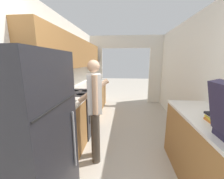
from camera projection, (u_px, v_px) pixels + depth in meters
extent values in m
cube|color=silver|center=(48.00, 81.00, 2.44)|extent=(0.06, 7.13, 2.50)
cube|color=#9E6B38|center=(77.00, 53.00, 3.31)|extent=(0.32, 3.59, 0.65)
cube|color=silver|center=(212.00, 83.00, 2.19)|extent=(0.06, 7.13, 2.50)
cube|color=silver|center=(94.00, 76.00, 5.39)|extent=(0.65, 0.06, 2.05)
cube|color=silver|center=(158.00, 76.00, 5.17)|extent=(0.65, 0.06, 2.05)
cube|color=silver|center=(126.00, 42.00, 5.02)|extent=(3.08, 0.06, 0.45)
cube|color=#9E6B38|center=(62.00, 132.00, 2.26)|extent=(0.60, 0.89, 0.89)
cube|color=silver|center=(59.00, 105.00, 2.16)|extent=(0.62, 0.90, 0.03)
cube|color=#9E6B38|center=(92.00, 97.00, 4.39)|extent=(0.60, 1.92, 0.89)
cube|color=silver|center=(92.00, 83.00, 4.30)|extent=(0.62, 1.94, 0.03)
cube|color=#9EA3A8|center=(60.00, 104.00, 2.17)|extent=(0.42, 0.44, 0.00)
cube|color=#9E6B38|center=(214.00, 162.00, 1.60)|extent=(0.60, 1.74, 0.89)
cube|color=silver|center=(221.00, 125.00, 1.50)|extent=(0.62, 1.77, 0.03)
cube|color=black|center=(26.00, 140.00, 1.33)|extent=(0.74, 0.79, 1.70)
cube|color=black|center=(59.00, 104.00, 1.22)|extent=(0.01, 0.76, 0.01)
cylinder|color=#99999E|center=(74.00, 140.00, 1.57)|extent=(0.02, 0.02, 0.68)
cube|color=black|center=(79.00, 112.00, 3.07)|extent=(0.62, 0.78, 0.93)
cube|color=black|center=(93.00, 113.00, 3.04)|extent=(0.01, 0.53, 0.28)
cylinder|color=#B7B7BC|center=(93.00, 103.00, 2.99)|extent=(0.02, 0.62, 0.02)
cube|color=black|center=(65.00, 89.00, 2.99)|extent=(0.04, 0.78, 0.14)
cylinder|color=#232328|center=(81.00, 94.00, 2.80)|extent=(0.16, 0.16, 0.01)
cylinder|color=#232328|center=(86.00, 91.00, 3.13)|extent=(0.16, 0.16, 0.01)
cylinder|color=#232328|center=(69.00, 94.00, 2.82)|extent=(0.16, 0.16, 0.01)
cylinder|color=#232328|center=(75.00, 91.00, 3.15)|extent=(0.16, 0.16, 0.01)
cylinder|color=#4C4238|center=(96.00, 139.00, 2.15)|extent=(0.16, 0.16, 0.81)
cylinder|color=#4C4238|center=(95.00, 133.00, 2.31)|extent=(0.16, 0.16, 0.81)
cube|color=white|center=(94.00, 94.00, 2.08)|extent=(0.26, 0.26, 0.60)
cylinder|color=#DBAD89|center=(95.00, 95.00, 1.94)|extent=(0.10, 0.10, 0.57)
cylinder|color=#DBAD89|center=(93.00, 91.00, 2.22)|extent=(0.52, 0.23, 0.39)
sphere|color=#DBAD89|center=(93.00, 66.00, 2.00)|extent=(0.18, 0.18, 0.18)
cube|color=#C67028|center=(221.00, 123.00, 1.49)|extent=(0.24, 0.25, 0.03)
cube|color=gold|center=(220.00, 120.00, 1.50)|extent=(0.24, 0.27, 0.02)
cube|color=white|center=(220.00, 118.00, 1.49)|extent=(0.17, 0.23, 0.02)
cube|color=black|center=(222.00, 116.00, 1.49)|extent=(0.26, 0.28, 0.02)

